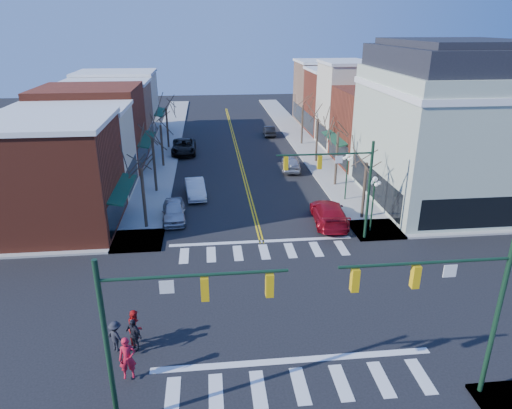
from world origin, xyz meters
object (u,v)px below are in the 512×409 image
object	(u,v)px
car_right_mid	(291,163)
car_left_near	(174,211)
pedestrian_red_a	(127,358)
pedestrian_dark_a	(134,335)
car_left_mid	(195,188)
car_right_near	(329,213)
car_right_far	(269,131)
pedestrian_red_b	(135,326)
pedestrian_dark_b	(116,336)
victorian_corner	(450,124)
lamppost_corner	(374,195)
car_left_far	(184,147)
lamppost_midblock	(347,168)

from	to	relation	value
car_right_mid	car_left_near	bearing A→B (deg)	54.07
pedestrian_red_a	pedestrian_dark_a	bearing A→B (deg)	82.92
car_left_mid	car_right_near	size ratio (longest dim) A/B	0.79
car_right_far	pedestrian_red_a	xyz separation A→B (m)	(-12.23, -45.43, 0.47)
pedestrian_red_b	pedestrian_dark_b	size ratio (longest dim) A/B	1.12
victorian_corner	lamppost_corner	xyz separation A→B (m)	(-8.30, -6.00, -3.70)
lamppost_corner	car_left_far	world-z (taller)	lamppost_corner
victorian_corner	lamppost_midblock	distance (m)	9.10
car_right_near	pedestrian_dark_a	distance (m)	18.77
car_left_far	lamppost_corner	bearing A→B (deg)	-59.04
victorian_corner	car_right_mid	bearing A→B (deg)	139.15
lamppost_corner	lamppost_midblock	size ratio (longest dim) A/B	1.00
pedestrian_dark_a	pedestrian_red_a	bearing A→B (deg)	-49.62
car_right_near	pedestrian_red_a	world-z (taller)	pedestrian_red_a
car_right_near	lamppost_midblock	bearing A→B (deg)	-115.23
car_left_far	pedestrian_red_a	xyz separation A→B (m)	(-0.90, -37.30, 0.31)
lamppost_midblock	car_left_far	bearing A→B (deg)	130.20
pedestrian_dark_a	victorian_corner	bearing A→B (deg)	77.05
lamppost_midblock	car_right_near	world-z (taller)	lamppost_midblock
victorian_corner	pedestrian_dark_b	bearing A→B (deg)	-144.32
car_right_near	car_right_far	distance (m)	29.97
car_left_near	car_left_far	distance (m)	19.95
victorian_corner	car_left_far	size ratio (longest dim) A/B	2.37
car_left_far	pedestrian_dark_b	bearing A→B (deg)	-93.38
car_left_far	car_right_near	size ratio (longest dim) A/B	1.02
lamppost_midblock	car_right_far	distance (m)	25.72
car_left_far	pedestrian_red_a	size ratio (longest dim) A/B	3.03
lamppost_corner	car_left_near	xyz separation A→B (m)	(-14.60, 3.83, -2.20)
lamppost_corner	car_right_near	bearing A→B (deg)	143.60
car_right_mid	pedestrian_dark_a	size ratio (longest dim) A/B	2.82
pedestrian_red_a	victorian_corner	bearing A→B (deg)	32.28
victorian_corner	pedestrian_dark_b	world-z (taller)	victorian_corner
lamppost_corner	pedestrian_red_a	bearing A→B (deg)	-138.89
lamppost_corner	pedestrian_dark_b	bearing A→B (deg)	-144.42
car_left_near	pedestrian_red_a	distance (m)	17.38
lamppost_midblock	pedestrian_red_a	xyz separation A→B (m)	(-15.50, -20.02, -1.82)
car_left_near	car_right_mid	world-z (taller)	car_right_mid
victorian_corner	pedestrian_red_a	bearing A→B (deg)	-140.64
car_left_near	car_right_near	xyz separation A→B (m)	(11.96, -1.89, 0.09)
car_left_mid	pedestrian_red_a	distance (m)	22.63
lamppost_corner	car_right_far	size ratio (longest dim) A/B	1.06
victorian_corner	pedestrian_dark_a	size ratio (longest dim) A/B	8.49
lamppost_midblock	car_right_mid	xyz separation A→B (m)	(-3.10, 9.35, -2.16)
car_left_mid	car_right_mid	xyz separation A→B (m)	(9.90, 6.89, 0.05)
car_left_mid	car_left_far	size ratio (longest dim) A/B	0.77
car_right_near	pedestrian_dark_b	world-z (taller)	pedestrian_dark_b
car_right_far	pedestrian_dark_a	size ratio (longest dim) A/B	2.43
car_right_near	pedestrian_red_a	distance (m)	20.12
victorian_corner	car_right_far	distance (m)	29.00
car_left_near	car_right_far	size ratio (longest dim) A/B	1.10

